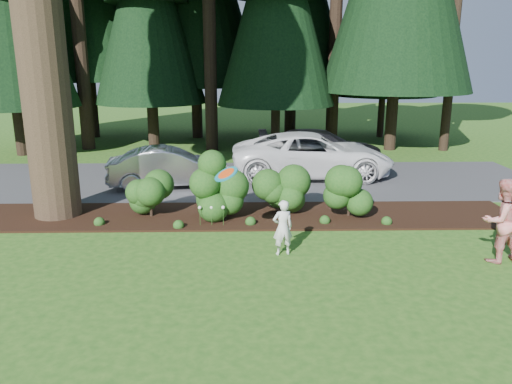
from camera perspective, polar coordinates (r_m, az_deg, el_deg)
ground at (r=10.76m, az=-4.28°, el=-8.12°), size 80.00×80.00×0.00m
mulch_bed at (r=13.79m, az=-3.59°, el=-2.73°), size 16.00×2.50×0.05m
driveway at (r=17.89m, az=-3.06°, el=1.38°), size 22.00×6.00×0.03m
shrub_row at (r=13.46m, az=-0.39°, el=0.33°), size 6.53×1.60×1.61m
lily_cluster at (r=12.86m, az=-5.11°, el=-1.88°), size 0.69×0.09×0.57m
car_silver_wagon at (r=16.97m, az=-9.87°, el=2.80°), size 4.22×1.99×1.34m
car_white_suv at (r=18.27m, az=6.46°, el=4.23°), size 5.81×2.68×1.61m
car_dark_suv at (r=20.21m, az=7.44°, el=5.00°), size 5.01×2.04×1.45m
child at (r=11.00m, az=3.07°, el=-4.08°), size 0.51×0.40×1.25m
adult at (r=11.74m, az=26.22°, el=-2.95°), size 1.01×0.87×1.82m
frisbee at (r=10.98m, az=-3.43°, el=2.07°), size 0.57×0.55×0.37m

